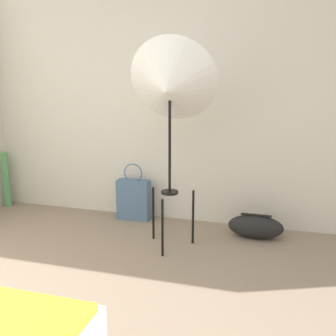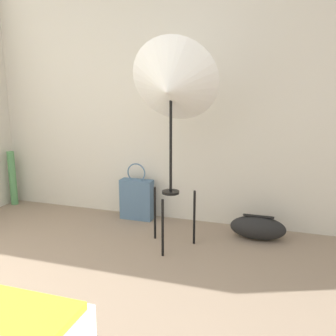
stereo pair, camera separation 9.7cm
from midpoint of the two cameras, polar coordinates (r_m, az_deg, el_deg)
wall_back at (r=3.81m, az=-4.94°, el=12.08°), size 8.00×0.05×2.60m
photo_umbrella at (r=3.03m, az=-0.69°, el=11.69°), size 0.70×0.50×1.67m
tote_bag at (r=3.85m, az=-5.74°, el=-4.51°), size 0.32×0.12×0.56m
duffel_bag at (r=3.50m, az=11.81°, el=-8.34°), size 0.47×0.20×0.21m
paper_roll at (r=4.56m, az=-23.00°, el=-1.56°), size 0.08×0.08×0.59m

